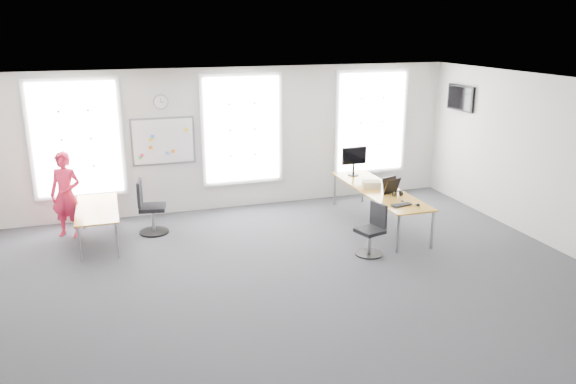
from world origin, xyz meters
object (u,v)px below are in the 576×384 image
object	(u,v)px
chair_right	(372,232)
monitor	(354,159)
desk_left	(97,211)
person	(66,195)
chair_left	(149,210)
headphones	(397,194)
desk_right	(379,192)
keyboard	(401,205)

from	to	relation	value
chair_right	monitor	bearing A→B (deg)	146.83
desk_left	person	distance (m)	0.77
chair_left	desk_left	bearing A→B (deg)	111.92
desk_left	monitor	size ratio (longest dim) A/B	2.94
monitor	headphones	bearing A→B (deg)	-86.44
desk_right	headphones	xyz separation A→B (m)	(0.12, -0.52, 0.10)
chair_left	headphones	bearing A→B (deg)	-98.02
headphones	keyboard	bearing A→B (deg)	-125.35
chair_right	keyboard	size ratio (longest dim) A/B	2.25
headphones	monitor	distance (m)	1.68
desk_right	monitor	size ratio (longest dim) A/B	4.83
desk_left	headphones	xyz separation A→B (m)	(5.40, -1.20, 0.17)
chair_right	keyboard	world-z (taller)	chair_right
chair_left	monitor	size ratio (longest dim) A/B	1.71
chair_right	chair_left	world-z (taller)	chair_left
chair_right	chair_left	size ratio (longest dim) A/B	0.86
headphones	chair_right	bearing A→B (deg)	-152.52
chair_right	person	distance (m)	5.65
desk_left	chair_left	xyz separation A→B (m)	(0.93, 0.21, -0.14)
desk_right	headphones	distance (m)	0.54
keyboard	monitor	xyz separation A→B (m)	(0.05, 2.17, 0.36)
person	monitor	bearing A→B (deg)	23.27
desk_left	keyboard	world-z (taller)	keyboard
person	monitor	distance (m)	5.78
person	headphones	bearing A→B (deg)	7.91
chair_right	headphones	bearing A→B (deg)	115.79
desk_left	headphones	world-z (taller)	headphones
desk_left	person	size ratio (longest dim) A/B	1.12
keyboard	headphones	xyz separation A→B (m)	(0.20, 0.53, 0.04)
desk_right	chair_left	xyz separation A→B (m)	(-4.36, 0.89, -0.22)
desk_right	headphones	size ratio (longest dim) A/B	15.83
chair_right	chair_left	bearing A→B (deg)	-138.12
desk_left	keyboard	xyz separation A→B (m)	(5.20, -1.74, 0.13)
person	keyboard	world-z (taller)	person
chair_right	headphones	world-z (taller)	chair_right
headphones	desk_right	bearing A→B (deg)	88.21
keyboard	monitor	bearing A→B (deg)	73.10
desk_right	keyboard	distance (m)	1.06
desk_right	person	xyz separation A→B (m)	(-5.81, 1.21, 0.13)
desk_right	monitor	distance (m)	1.20
desk_right	monitor	world-z (taller)	monitor
keyboard	headphones	size ratio (longest dim) A/B	2.12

